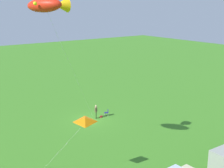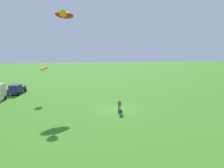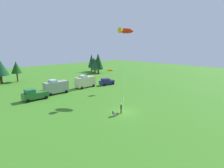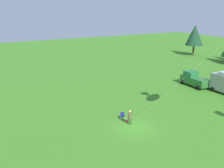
% 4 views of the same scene
% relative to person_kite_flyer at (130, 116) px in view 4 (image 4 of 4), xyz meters
% --- Properties ---
extents(ground_plane, '(160.00, 160.00, 0.00)m').
position_rel_person_kite_flyer_xyz_m(ground_plane, '(0.75, 0.03, -1.02)').
color(ground_plane, '#3D7F22').
extents(person_kite_flyer, '(0.48, 0.53, 1.74)m').
position_rel_person_kite_flyer_xyz_m(person_kite_flyer, '(0.00, 0.00, 0.00)').
color(person_kite_flyer, '#355124').
rests_on(person_kite_flyer, ground).
extents(folding_chair, '(0.65, 0.65, 0.82)m').
position_rel_person_kite_flyer_xyz_m(folding_chair, '(-1.70, 0.04, -0.53)').
color(folding_chair, navy).
rests_on(folding_chair, ground).
extents(backpack_on_grass, '(0.36, 0.29, 0.22)m').
position_rel_person_kite_flyer_xyz_m(backpack_on_grass, '(-0.71, 0.13, -0.91)').
color(backpack_on_grass, red).
rests_on(backpack_on_grass, ground).
extents(truck_green_flatbed, '(5.04, 2.48, 2.34)m').
position_rel_person_kite_flyer_xyz_m(truck_green_flatbed, '(-7.43, 17.43, 0.08)').
color(truck_green_flatbed, '#2C692D').
rests_on(truck_green_flatbed, ground).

